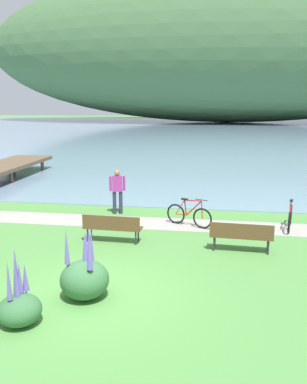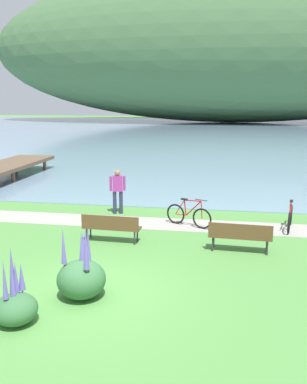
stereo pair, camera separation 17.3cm
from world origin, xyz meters
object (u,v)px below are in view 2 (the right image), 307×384
(bicycle_beside_path, at_px, (189,215))
(park_bench_near_camera, at_px, (240,235))
(person_at_shoreline, at_px, (118,189))
(park_bench_further_along, at_px, (111,226))
(bicycle_leaning_near_bench, at_px, (290,218))

(bicycle_beside_path, bearing_deg, park_bench_near_camera, -53.82)
(park_bench_near_camera, bearing_deg, bicycle_beside_path, 126.18)
(park_bench_near_camera, xyz_separation_m, person_at_shoreline, (-4.51, 3.52, 0.46))
(bicycle_beside_path, bearing_deg, park_bench_further_along, -136.75)
(person_at_shoreline, bearing_deg, bicycle_beside_path, -23.49)
(park_bench_further_along, relative_size, person_at_shoreline, 1.06)
(park_bench_further_along, xyz_separation_m, bicycle_beside_path, (2.20, 2.07, -0.12))
(park_bench_further_along, distance_m, bicycle_beside_path, 3.03)
(bicycle_leaning_near_bench, bearing_deg, person_at_shoreline, 171.06)
(park_bench_further_along, distance_m, bicycle_leaning_near_bench, 6.08)
(person_at_shoreline, bearing_deg, bicycle_leaning_near_bench, -8.94)
(bicycle_beside_path, relative_size, person_at_shoreline, 0.95)
(park_bench_further_along, relative_size, bicycle_beside_path, 1.12)
(bicycle_leaning_near_bench, relative_size, bicycle_beside_path, 1.07)
(bicycle_leaning_near_bench, bearing_deg, park_bench_further_along, -157.55)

